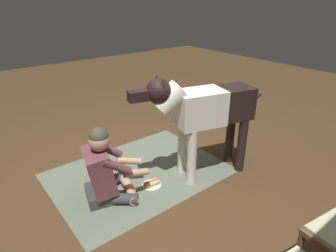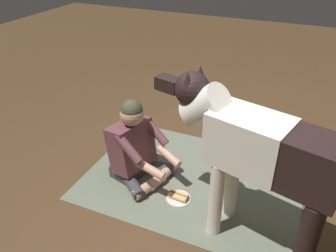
% 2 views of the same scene
% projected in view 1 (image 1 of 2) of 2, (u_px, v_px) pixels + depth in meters
% --- Properties ---
extents(ground_plane, '(12.99, 12.99, 0.00)m').
position_uv_depth(ground_plane, '(150.00, 165.00, 3.60)').
color(ground_plane, '#4D351F').
extents(area_rug, '(1.97, 1.44, 0.01)m').
position_uv_depth(area_rug, '(139.00, 173.00, 3.44)').
color(area_rug, '#676E5B').
rests_on(area_rug, ground).
extents(person_sitting_on_floor, '(0.69, 0.58, 0.80)m').
position_uv_depth(person_sitting_on_floor, '(105.00, 170.00, 2.90)').
color(person_sitting_on_floor, '#3B3B40').
rests_on(person_sitting_on_floor, ground).
extents(large_dog, '(1.54, 0.57, 1.24)m').
position_uv_depth(large_dog, '(204.00, 111.00, 3.11)').
color(large_dog, white).
rests_on(large_dog, ground).
extents(hot_dog_on_plate, '(0.22, 0.22, 0.06)m').
position_uv_depth(hot_dog_on_plate, '(152.00, 184.00, 3.21)').
color(hot_dog_on_plate, silver).
rests_on(hot_dog_on_plate, ground).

